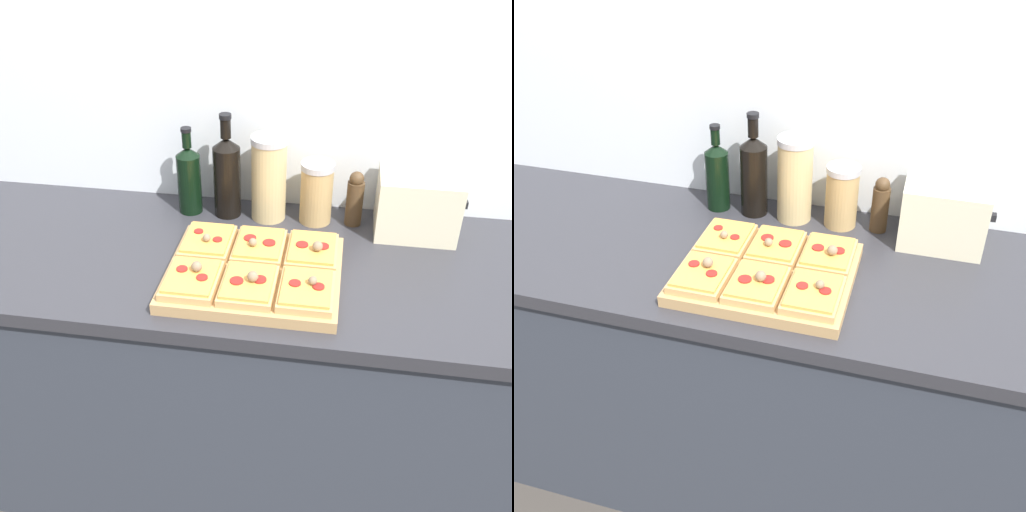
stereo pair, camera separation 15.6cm
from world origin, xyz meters
The scene contains 15 objects.
wall_back centered at (0.00, 0.67, 1.25)m, with size 6.00×0.06×2.50m.
kitchen_counter centered at (0.00, 0.32, 0.44)m, with size 2.63×0.67×0.88m.
cutting_board centered at (0.03, 0.22, 0.90)m, with size 0.45×0.37×0.03m, color tan.
pizza_slice_back_left centered at (-0.12, 0.31, 0.93)m, with size 0.13×0.17×0.05m.
pizza_slice_back_center centered at (0.03, 0.31, 0.93)m, with size 0.13×0.17×0.05m.
pizza_slice_back_right centered at (0.17, 0.31, 0.93)m, with size 0.13×0.17×0.06m.
pizza_slice_front_left centered at (-0.12, 0.14, 0.93)m, with size 0.13×0.17×0.06m.
pizza_slice_front_center centered at (0.03, 0.14, 0.93)m, with size 0.13×0.17×0.06m.
pizza_slice_front_right centered at (0.17, 0.14, 0.93)m, with size 0.13×0.17×0.05m.
olive_oil_bottle centered at (-0.22, 0.55, 1.00)m, with size 0.07×0.07×0.27m.
wine_bottle centered at (-0.11, 0.55, 1.02)m, with size 0.08×0.08×0.32m.
grain_jar_tall centered at (0.02, 0.55, 1.01)m, with size 0.11×0.11×0.26m.
grain_jar_short centered at (0.16, 0.55, 0.98)m, with size 0.10×0.10×0.19m.
pepper_mill centered at (0.27, 0.55, 0.97)m, with size 0.05×0.05×0.17m.
toaster_oven centered at (0.45, 0.53, 0.98)m, with size 0.25×0.17×0.18m.
Camera 2 is at (0.38, -0.99, 1.81)m, focal length 42.00 mm.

